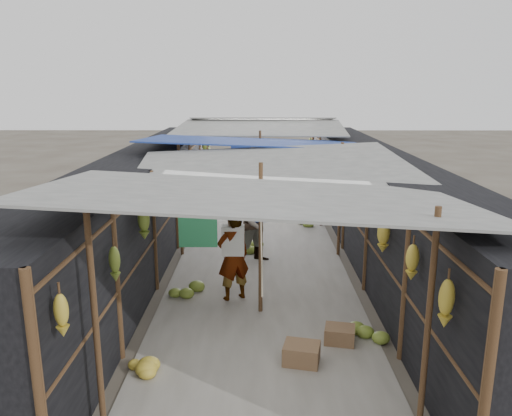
{
  "coord_description": "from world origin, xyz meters",
  "views": [
    {
      "loc": [
        -0.03,
        -4.94,
        3.78
      ],
      "look_at": [
        -0.09,
        5.46,
        1.25
      ],
      "focal_mm": 35.0,
      "sensor_mm": 36.0,
      "label": 1
    }
  ],
  "objects_px": {
    "black_basin": "(313,207)",
    "shopper_blue": "(258,222)",
    "vendor_elderly": "(233,256)",
    "vendor_seated": "(321,209)",
    "crate_near": "(340,335)"
  },
  "relations": [
    {
      "from": "black_basin",
      "to": "vendor_seated",
      "type": "relative_size",
      "value": 0.61
    },
    {
      "from": "black_basin",
      "to": "vendor_seated",
      "type": "bearing_deg",
      "value": -90.22
    },
    {
      "from": "shopper_blue",
      "to": "vendor_seated",
      "type": "relative_size",
      "value": 1.97
    },
    {
      "from": "vendor_elderly",
      "to": "shopper_blue",
      "type": "distance_m",
      "value": 2.05
    },
    {
      "from": "crate_near",
      "to": "black_basin",
      "type": "xyz_separation_m",
      "value": [
        0.51,
        8.49,
        -0.05
      ]
    },
    {
      "from": "black_basin",
      "to": "shopper_blue",
      "type": "xyz_separation_m",
      "value": [
        -1.74,
        -4.9,
        0.83
      ]
    },
    {
      "from": "crate_near",
      "to": "vendor_seated",
      "type": "xyz_separation_m",
      "value": [
        0.5,
        6.61,
        0.33
      ]
    },
    {
      "from": "vendor_seated",
      "to": "shopper_blue",
      "type": "bearing_deg",
      "value": -52.56
    },
    {
      "from": "black_basin",
      "to": "shopper_blue",
      "type": "distance_m",
      "value": 5.27
    },
    {
      "from": "crate_near",
      "to": "shopper_blue",
      "type": "xyz_separation_m",
      "value": [
        -1.24,
        3.59,
        0.78
      ]
    },
    {
      "from": "vendor_elderly",
      "to": "black_basin",
      "type": "bearing_deg",
      "value": -134.91
    },
    {
      "from": "black_basin",
      "to": "vendor_elderly",
      "type": "height_order",
      "value": "vendor_elderly"
    },
    {
      "from": "crate_near",
      "to": "shopper_blue",
      "type": "bearing_deg",
      "value": 120.59
    },
    {
      "from": "shopper_blue",
      "to": "vendor_seated",
      "type": "height_order",
      "value": "shopper_blue"
    },
    {
      "from": "vendor_elderly",
      "to": "vendor_seated",
      "type": "relative_size",
      "value": 1.8
    }
  ]
}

